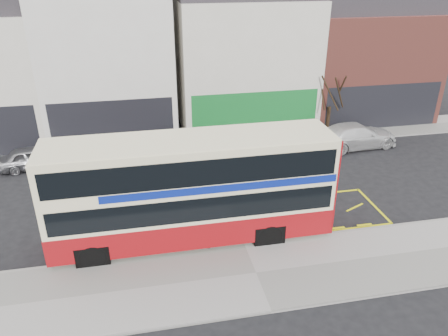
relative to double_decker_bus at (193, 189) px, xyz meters
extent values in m
plane|color=black|center=(1.96, -0.61, -2.42)|extent=(120.00, 120.00, 0.00)
cube|color=#9A9692|center=(1.96, -2.91, -2.34)|extent=(40.00, 4.00, 0.15)
cube|color=gray|center=(1.96, -0.98, -2.34)|extent=(40.00, 0.15, 0.15)
cube|color=#9A9692|center=(1.96, 10.39, -2.34)|extent=(50.00, 3.00, 0.15)
cube|color=white|center=(-3.54, 14.39, 2.08)|extent=(8.00, 8.00, 9.00)
cube|color=black|center=(-3.54, 10.41, -0.82)|extent=(7.36, 0.06, 3.20)
cube|color=black|center=(-3.54, 10.43, -1.02)|extent=(5.60, 0.04, 2.00)
cube|color=silver|center=(5.46, 14.39, 1.83)|extent=(9.00, 8.00, 8.50)
cube|color=#14712B|center=(5.46, 10.41, -0.82)|extent=(8.28, 0.06, 3.20)
cube|color=black|center=(5.46, 10.43, -1.02)|extent=(6.30, 0.04, 2.00)
cube|color=#9A483D|center=(14.46, 14.39, 1.33)|extent=(9.00, 8.00, 7.50)
cube|color=black|center=(14.46, 10.41, -0.82)|extent=(8.28, 0.06, 3.20)
cube|color=black|center=(14.46, 10.43, -1.02)|extent=(6.30, 0.04, 2.00)
cube|color=#FFF3C2|center=(-0.04, 0.00, 0.06)|extent=(11.46, 2.62, 4.22)
cube|color=maroon|center=(-0.04, 0.00, -1.48)|extent=(11.50, 2.66, 1.15)
cube|color=maroon|center=(5.67, 0.01, 0.06)|extent=(0.06, 2.64, 4.22)
cube|color=black|center=(-0.04, 0.00, -0.23)|extent=(11.01, 2.68, 0.99)
cube|color=black|center=(-0.04, 0.00, 1.34)|extent=(11.01, 2.68, 1.04)
cube|color=navy|center=(1.00, 0.00, 0.61)|extent=(9.17, 2.67, 0.31)
cube|color=black|center=(-5.75, -0.01, -0.49)|extent=(0.06, 2.40, 1.67)
cube|color=black|center=(-5.75, -0.01, 1.34)|extent=(0.06, 2.40, 1.04)
cube|color=black|center=(-5.74, -0.01, 0.50)|extent=(0.05, 1.82, 0.36)
cube|color=#FFF3C2|center=(-0.04, 0.00, 2.12)|extent=(11.46, 2.51, 0.13)
cylinder|color=black|center=(-4.10, -1.19, -1.89)|extent=(1.04, 0.29, 1.04)
cylinder|color=black|center=(-4.10, 1.18, -1.89)|extent=(1.04, 0.29, 1.04)
cylinder|color=black|center=(2.99, -1.18, -1.89)|extent=(1.04, 0.29, 1.04)
cylinder|color=black|center=(2.98, 1.19, -1.89)|extent=(1.04, 0.29, 1.04)
cube|color=black|center=(0.46, -1.01, -0.64)|extent=(0.11, 0.11, 3.26)
cube|color=white|center=(0.79, -1.01, 0.67)|extent=(0.59, 0.04, 0.48)
cube|color=white|center=(0.46, -0.94, -0.20)|extent=(0.38, 0.03, 0.54)
imported|color=#9F9FA3|center=(-8.02, 8.70, -1.78)|extent=(3.96, 2.20, 1.27)
imported|color=#484C51|center=(0.84, 8.05, -1.68)|extent=(4.63, 2.17, 1.47)
imported|color=silver|center=(11.37, 7.90, -1.65)|extent=(5.47, 2.63, 1.54)
cylinder|color=#332516|center=(10.52, 10.35, -1.45)|extent=(0.24, 0.24, 1.94)
camera|label=1|loc=(-1.81, -15.53, 8.55)|focal=35.00mm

